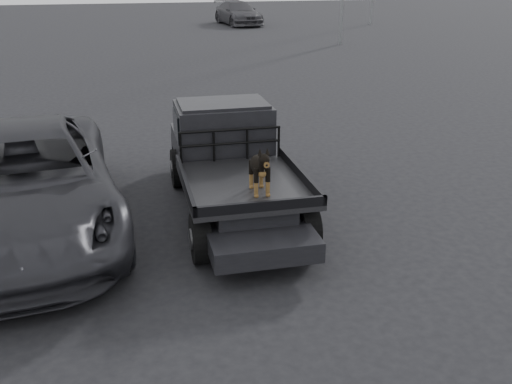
{
  "coord_description": "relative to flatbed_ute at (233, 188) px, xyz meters",
  "views": [
    {
      "loc": [
        -2.18,
        -7.68,
        4.19
      ],
      "look_at": [
        -0.53,
        -0.55,
        1.23
      ],
      "focal_mm": 40.0,
      "sensor_mm": 36.0,
      "label": 1
    }
  ],
  "objects": [
    {
      "name": "headache_rack",
      "position": [
        0.0,
        0.2,
        0.74
      ],
      "size": [
        1.8,
        0.08,
        0.55
      ],
      "primitive_type": null,
      "color": "black",
      "rests_on": "flatbed_ute"
    },
    {
      "name": "parked_suv",
      "position": [
        -3.46,
        -0.04,
        0.4
      ],
      "size": [
        3.59,
        6.51,
        1.73
      ],
      "primitive_type": "imported",
      "rotation": [
        0.0,
        0.0,
        0.12
      ],
      "color": "#2B2B31",
      "rests_on": "ground"
    },
    {
      "name": "distant_car_b",
      "position": [
        6.66,
        32.66,
        0.35
      ],
      "size": [
        3.0,
        5.82,
        1.61
      ],
      "primitive_type": "imported",
      "rotation": [
        0.0,
        0.0,
        0.14
      ],
      "color": "#414045",
      "rests_on": "ground"
    },
    {
      "name": "ground",
      "position": [
        0.44,
        -1.61,
        -0.46
      ],
      "size": [
        120.0,
        120.0,
        0.0
      ],
      "primitive_type": "plane",
      "color": "black",
      "rests_on": "ground"
    },
    {
      "name": "dog",
      "position": [
        0.14,
        -1.4,
        0.83
      ],
      "size": [
        0.32,
        0.6,
        0.74
      ],
      "primitive_type": null,
      "color": "black",
      "rests_on": "flatbed_ute"
    },
    {
      "name": "flatbed_ute",
      "position": [
        0.0,
        0.0,
        0.0
      ],
      "size": [
        2.0,
        5.4,
        0.92
      ],
      "primitive_type": null,
      "color": "black",
      "rests_on": "ground"
    },
    {
      "name": "ute_cab",
      "position": [
        0.0,
        0.95,
        0.9
      ],
      "size": [
        1.72,
        1.3,
        0.88
      ],
      "primitive_type": null,
      "color": "black",
      "rests_on": "flatbed_ute"
    }
  ]
}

